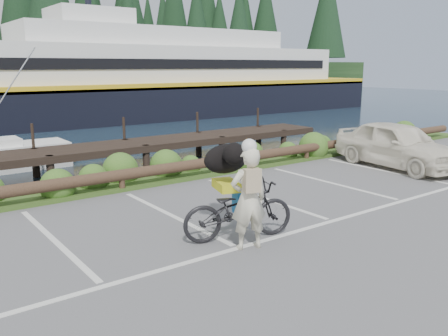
{
  "coord_description": "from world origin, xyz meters",
  "views": [
    {
      "loc": [
        -5.09,
        -6.84,
        3.29
      ],
      "look_at": [
        0.93,
        1.29,
        1.1
      ],
      "focal_mm": 38.0,
      "sensor_mm": 36.0,
      "label": 1
    }
  ],
  "objects": [
    {
      "name": "dog",
      "position": [
        0.52,
        0.67,
        1.45
      ],
      "size": [
        0.79,
        1.14,
        0.6
      ],
      "primitive_type": "ellipsoid",
      "rotation": [
        0.0,
        0.0,
        1.27
      ],
      "color": "black",
      "rests_on": "bicycle"
    },
    {
      "name": "log_rail",
      "position": [
        0.0,
        4.6,
        0.0
      ],
      "size": [
        32.0,
        0.3,
        0.6
      ],
      "primitive_type": null,
      "color": "#443021",
      "rests_on": "ground"
    },
    {
      "name": "ground",
      "position": [
        0.0,
        0.0,
        0.0
      ],
      "size": [
        72.0,
        72.0,
        0.0
      ],
      "primitive_type": "plane",
      "color": "#575659"
    },
    {
      "name": "bicycle",
      "position": [
        0.31,
        -0.01,
        0.58
      ],
      "size": [
        2.33,
        1.39,
        1.15
      ],
      "primitive_type": "imported",
      "rotation": [
        0.0,
        0.0,
        1.27
      ],
      "color": "black",
      "rests_on": "ground"
    },
    {
      "name": "parked_car",
      "position": [
        8.6,
        2.08,
        0.76
      ],
      "size": [
        2.35,
        4.64,
        1.51
      ],
      "primitive_type": "imported",
      "rotation": [
        0.0,
        0.0,
        -0.13
      ],
      "color": "white",
      "rests_on": "ground"
    },
    {
      "name": "cyclist",
      "position": [
        0.16,
        -0.5,
        0.94
      ],
      "size": [
        0.79,
        0.63,
        1.88
      ],
      "primitive_type": "imported",
      "rotation": [
        0.0,
        0.0,
        2.84
      ],
      "color": "beige",
      "rests_on": "ground"
    },
    {
      "name": "vegetation_strip",
      "position": [
        0.0,
        5.3,
        0.05
      ],
      "size": [
        34.0,
        1.6,
        0.1
      ],
      "primitive_type": "cube",
      "color": "#3D5B21",
      "rests_on": "ground"
    }
  ]
}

